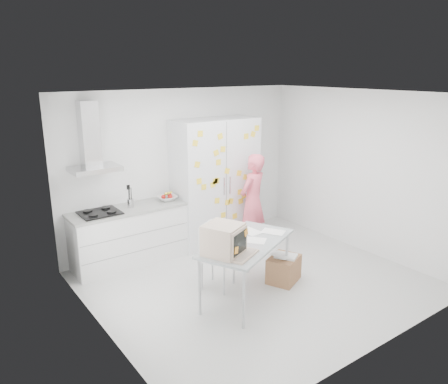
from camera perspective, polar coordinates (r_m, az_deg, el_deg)
floor at (r=6.55m, az=4.16°, el=-11.71°), size 4.50×4.00×0.02m
walls at (r=6.59m, az=0.39°, el=1.20°), size 4.52×4.01×2.70m
ceiling at (r=5.82m, az=4.71°, el=12.67°), size 4.50×4.00×0.02m
counter_run at (r=7.11m, az=-12.24°, el=-5.50°), size 1.84×0.63×1.28m
range_hood at (r=6.69m, az=-17.01°, el=6.06°), size 0.70×0.48×1.01m
tall_cabinet at (r=7.66m, az=-1.12°, el=1.36°), size 1.50×0.68×2.20m
person at (r=7.51m, az=3.76°, el=-1.17°), size 0.69×0.57×1.64m
desk at (r=5.54m, az=1.18°, el=-6.60°), size 1.67×1.31×1.19m
chair at (r=6.20m, az=-1.44°, el=-7.82°), size 0.58×0.58×0.94m
cardboard_box at (r=6.53m, az=7.81°, el=-9.88°), size 0.59×0.54×0.41m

